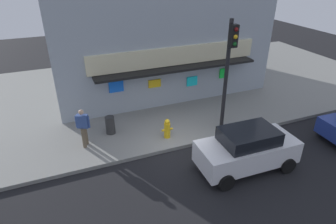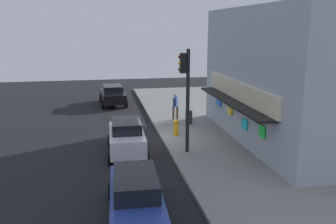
{
  "view_description": "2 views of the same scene",
  "coord_description": "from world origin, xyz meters",
  "px_view_note": "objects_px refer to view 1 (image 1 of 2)",
  "views": [
    {
      "loc": [
        -4.47,
        -9.67,
        7.48
      ],
      "look_at": [
        -0.13,
        1.07,
        1.38
      ],
      "focal_mm": 31.05,
      "sensor_mm": 36.0,
      "label": 1
    },
    {
      "loc": [
        19.69,
        -3.31,
        6.36
      ],
      "look_at": [
        -0.88,
        0.55,
        1.43
      ],
      "focal_mm": 38.96,
      "sensor_mm": 36.0,
      "label": 2
    }
  ],
  "objects_px": {
    "traffic_light": "(229,62)",
    "pedestrian": "(83,126)",
    "trash_can": "(110,125)",
    "fire_hydrant": "(167,129)",
    "parked_car_white": "(247,149)"
  },
  "relations": [
    {
      "from": "fire_hydrant",
      "to": "pedestrian",
      "type": "relative_size",
      "value": 0.53
    },
    {
      "from": "traffic_light",
      "to": "pedestrian",
      "type": "xyz_separation_m",
      "value": [
        -6.47,
        0.84,
        -2.3
      ]
    },
    {
      "from": "traffic_light",
      "to": "fire_hydrant",
      "type": "xyz_separation_m",
      "value": [
        -2.88,
        0.14,
        -2.84
      ]
    },
    {
      "from": "fire_hydrant",
      "to": "trash_can",
      "type": "height_order",
      "value": "fire_hydrant"
    },
    {
      "from": "fire_hydrant",
      "to": "trash_can",
      "type": "distance_m",
      "value": 2.7
    },
    {
      "from": "pedestrian",
      "to": "fire_hydrant",
      "type": "bearing_deg",
      "value": -11.15
    },
    {
      "from": "traffic_light",
      "to": "trash_can",
      "type": "distance_m",
      "value": 6.14
    },
    {
      "from": "parked_car_white",
      "to": "trash_can",
      "type": "bearing_deg",
      "value": 135.93
    },
    {
      "from": "pedestrian",
      "to": "trash_can",
      "type": "bearing_deg",
      "value": 27.0
    },
    {
      "from": "trash_can",
      "to": "parked_car_white",
      "type": "distance_m",
      "value": 6.28
    },
    {
      "from": "traffic_light",
      "to": "trash_can",
      "type": "xyz_separation_m",
      "value": [
        -5.23,
        1.48,
        -2.87
      ]
    },
    {
      "from": "pedestrian",
      "to": "parked_car_white",
      "type": "height_order",
      "value": "pedestrian"
    },
    {
      "from": "trash_can",
      "to": "pedestrian",
      "type": "bearing_deg",
      "value": -153.0
    },
    {
      "from": "trash_can",
      "to": "traffic_light",
      "type": "bearing_deg",
      "value": -15.8
    },
    {
      "from": "traffic_light",
      "to": "pedestrian",
      "type": "relative_size",
      "value": 2.89
    }
  ]
}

